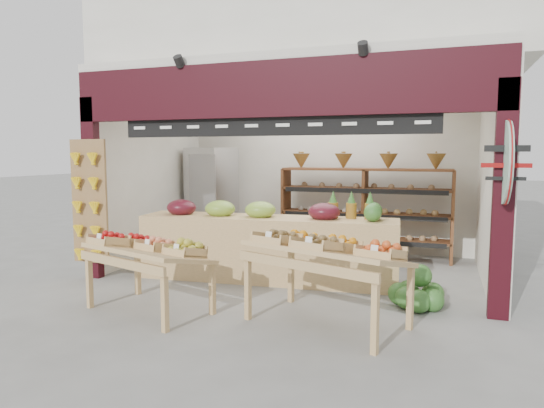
{
  "coord_description": "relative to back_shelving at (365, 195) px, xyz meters",
  "views": [
    {
      "loc": [
        2.1,
        -6.88,
        1.85
      ],
      "look_at": [
        -0.24,
        -0.2,
        1.11
      ],
      "focal_mm": 32.0,
      "sensor_mm": 36.0,
      "label": 1
    }
  ],
  "objects": [
    {
      "name": "ground",
      "position": [
        -0.83,
        -1.72,
        -1.11
      ],
      "size": [
        60.0,
        60.0,
        0.0
      ],
      "primitive_type": "plane",
      "color": "slate",
      "rests_on": "ground"
    },
    {
      "name": "shop_structure",
      "position": [
        -0.83,
        -0.11,
        2.81
      ],
      "size": [
        6.36,
        5.12,
        5.4
      ],
      "color": "silver",
      "rests_on": "ground"
    },
    {
      "name": "banana_board",
      "position": [
        -3.56,
        -2.89,
        0.0
      ],
      "size": [
        0.6,
        0.15,
        1.8
      ],
      "color": "olive",
      "rests_on": "ground"
    },
    {
      "name": "gift_sign",
      "position": [
        1.92,
        -2.86,
        0.64
      ],
      "size": [
        0.04,
        0.93,
        0.92
      ],
      "color": "#A7D2BF",
      "rests_on": "ground"
    },
    {
      "name": "back_shelving",
      "position": [
        0.0,
        0.0,
        0.0
      ],
      "size": [
        2.99,
        0.49,
        1.85
      ],
      "color": "brown",
      "rests_on": "ground"
    },
    {
      "name": "refrigerator",
      "position": [
        -2.95,
        -0.12,
        -0.13
      ],
      "size": [
        0.91,
        0.91,
        1.95
      ],
      "primitive_type": "cube",
      "rotation": [
        0.0,
        0.0,
        -0.23
      ],
      "color": "#AFB1B6",
      "rests_on": "ground"
    },
    {
      "name": "cardboard_stack",
      "position": [
        -2.67,
        -0.89,
        -0.9
      ],
      "size": [
        1.03,
        0.73,
        0.58
      ],
      "color": "beige",
      "rests_on": "ground"
    },
    {
      "name": "mid_counter",
      "position": [
        -1.11,
        -2.08,
        -0.6
      ],
      "size": [
        3.77,
        1.04,
        1.15
      ],
      "color": "tan",
      "rests_on": "ground"
    },
    {
      "name": "display_table_left",
      "position": [
        -2.0,
        -3.77,
        -0.4
      ],
      "size": [
        1.64,
        1.22,
        0.95
      ],
      "color": "tan",
      "rests_on": "ground"
    },
    {
      "name": "display_table_right",
      "position": [
        0.09,
        -3.55,
        -0.29
      ],
      "size": [
        1.87,
        1.41,
        1.05
      ],
      "color": "tan",
      "rests_on": "ground"
    },
    {
      "name": "watermelon_pile",
      "position": [
        1.04,
        -2.66,
        -0.94
      ],
      "size": [
        0.66,
        0.66,
        0.52
      ],
      "color": "#1F501A",
      "rests_on": "ground"
    }
  ]
}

